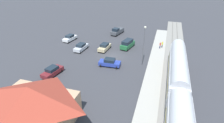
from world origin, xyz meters
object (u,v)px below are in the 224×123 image
at_px(station_building, 32,105).
at_px(pedestrian_on_platform, 162,44).
at_px(pickup_charcoal, 117,31).
at_px(sedan_silver, 81,47).
at_px(sedan_blue, 110,62).
at_px(sedan_maroon, 52,71).
at_px(sedan_tan, 105,47).
at_px(sedan_white, 70,38).
at_px(light_pole_near_platform, 144,42).
at_px(pedestrian_waiting_far, 160,45).
at_px(suv_green, 128,44).

height_order(station_building, pedestrian_on_platform, station_building).
xyz_separation_m(pickup_charcoal, sedan_silver, (5.36, 14.36, -0.15)).
xyz_separation_m(pedestrian_on_platform, sedan_blue, (9.98, 12.70, -0.40)).
bearing_deg(sedan_blue, sedan_maroon, 34.97).
relative_size(station_building, pickup_charcoal, 1.89).
bearing_deg(pedestrian_on_platform, sedan_silver, 19.97).
xyz_separation_m(sedan_tan, sedan_white, (11.50, -3.21, 0.00)).
bearing_deg(light_pole_near_platform, sedan_white, -20.21).
relative_size(pedestrian_waiting_far, suv_green, 0.33).
xyz_separation_m(pedestrian_waiting_far, sedan_white, (24.78, 1.34, -0.40)).
relative_size(suv_green, sedan_blue, 1.14).
bearing_deg(pedestrian_on_platform, station_building, 64.00).
bearing_deg(light_pole_near_platform, suv_green, -57.40).
relative_size(pedestrian_on_platform, sedan_maroon, 0.36).
distance_m(station_building, sedan_tan, 25.15).
bearing_deg(pedestrian_waiting_far, sedan_silver, 18.61).
height_order(pedestrian_on_platform, pickup_charcoal, pickup_charcoal).
bearing_deg(sedan_blue, pedestrian_on_platform, -128.17).
distance_m(pedestrian_on_platform, pedestrian_waiting_far, 0.83).
bearing_deg(sedan_silver, sedan_maroon, 89.52).
height_order(sedan_white, light_pole_near_platform, light_pole_near_platform).
bearing_deg(sedan_blue, pedestrian_waiting_far, -128.34).
height_order(pedestrian_on_platform, sedan_blue, pedestrian_on_platform).
height_order(pedestrian_waiting_far, pickup_charcoal, pickup_charcoal).
bearing_deg(pickup_charcoal, sedan_silver, 69.54).
height_order(sedan_white, sedan_maroon, same).
height_order(sedan_white, sedan_silver, same).
relative_size(sedan_white, sedan_blue, 1.03).
bearing_deg(suv_green, pickup_charcoal, -60.30).
distance_m(pickup_charcoal, sedan_silver, 15.33).
relative_size(station_building, pedestrian_waiting_far, 6.32).
distance_m(pedestrian_waiting_far, light_pole_near_platform, 10.60).
distance_m(pickup_charcoal, sedan_blue, 20.43).
relative_size(sedan_tan, suv_green, 0.89).
xyz_separation_m(sedan_white, pickup_charcoal, (-11.27, -9.35, 0.15)).
relative_size(pedestrian_on_platform, sedan_tan, 0.37).
bearing_deg(sedan_tan, pedestrian_on_platform, -159.22).
height_order(station_building, light_pole_near_platform, light_pole_near_platform).
relative_size(pedestrian_on_platform, sedan_silver, 0.37).
height_order(sedan_tan, sedan_white, same).
bearing_deg(sedan_maroon, sedan_silver, -90.48).
relative_size(suv_green, sedan_silver, 1.13).
relative_size(suv_green, sedan_maroon, 1.10).
bearing_deg(sedan_white, station_building, 110.38).
height_order(pedestrian_on_platform, light_pole_near_platform, light_pole_near_platform).
bearing_deg(sedan_maroon, station_building, 113.16).
xyz_separation_m(pedestrian_waiting_far, sedan_tan, (13.28, 4.54, -0.40)).
bearing_deg(pickup_charcoal, station_building, 88.82).
height_order(pedestrian_on_platform, sedan_white, pedestrian_on_platform).
height_order(sedan_maroon, light_pole_near_platform, light_pole_near_platform).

